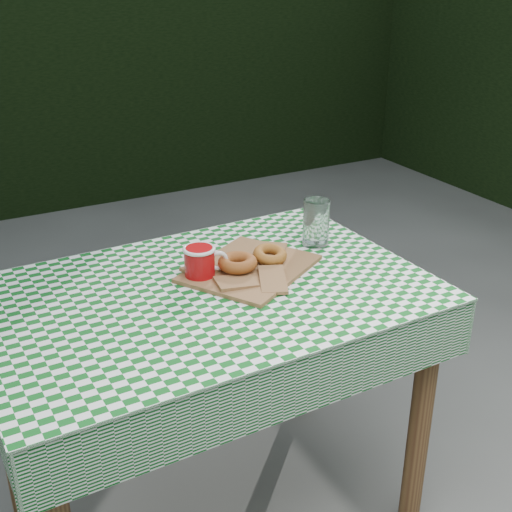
{
  "coord_description": "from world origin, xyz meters",
  "views": [
    {
      "loc": [
        -0.57,
        -1.33,
        1.52
      ],
      "look_at": [
        0.2,
        0.1,
        0.79
      ],
      "focal_mm": 46.77,
      "sensor_mm": 36.0,
      "label": 1
    }
  ],
  "objects": [
    {
      "name": "table",
      "position": [
        0.03,
        0.04,
        0.38
      ],
      "size": [
        1.11,
        0.75,
        0.75
      ],
      "primitive_type": "cube",
      "rotation": [
        0.0,
        0.0,
        0.03
      ],
      "color": "#58341E",
      "rests_on": "ground"
    },
    {
      "name": "tablecloth",
      "position": [
        0.03,
        0.04,
        0.75
      ],
      "size": [
        1.13,
        0.78,
        0.01
      ],
      "primitive_type": "cube",
      "rotation": [
        0.0,
        0.0,
        0.03
      ],
      "color": "#0D5518",
      "rests_on": "table"
    },
    {
      "name": "paper_bag",
      "position": [
        0.17,
        0.08,
        0.76
      ],
      "size": [
        0.42,
        0.4,
        0.02
      ],
      "primitive_type": "cube",
      "rotation": [
        0.0,
        0.0,
        0.54
      ],
      "color": "#8F5F3E",
      "rests_on": "tablecloth"
    },
    {
      "name": "bagel_front",
      "position": [
        0.14,
        0.08,
        0.79
      ],
      "size": [
        0.1,
        0.1,
        0.03
      ],
      "primitive_type": "torus",
      "rotation": [
        0.0,
        0.0,
        -0.01
      ],
      "color": "brown",
      "rests_on": "paper_bag"
    },
    {
      "name": "bagel_back",
      "position": [
        0.24,
        0.09,
        0.79
      ],
      "size": [
        0.1,
        0.1,
        0.03
      ],
      "primitive_type": "torus",
      "rotation": [
        0.0,
        0.0,
        0.08
      ],
      "color": "#A15B21",
      "rests_on": "paper_bag"
    },
    {
      "name": "coffee_mug",
      "position": [
        0.04,
        0.1,
        0.8
      ],
      "size": [
        0.18,
        0.18,
        0.09
      ],
      "primitive_type": null,
      "rotation": [
        0.0,
        0.0,
        -0.16
      ],
      "color": "#A40A0E",
      "rests_on": "tablecloth"
    },
    {
      "name": "drinking_glass",
      "position": [
        0.42,
        0.15,
        0.82
      ],
      "size": [
        0.09,
        0.09,
        0.14
      ],
      "primitive_type": "cylinder",
      "rotation": [
        0.0,
        0.0,
        -0.25
      ],
      "color": "white",
      "rests_on": "tablecloth"
    }
  ]
}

